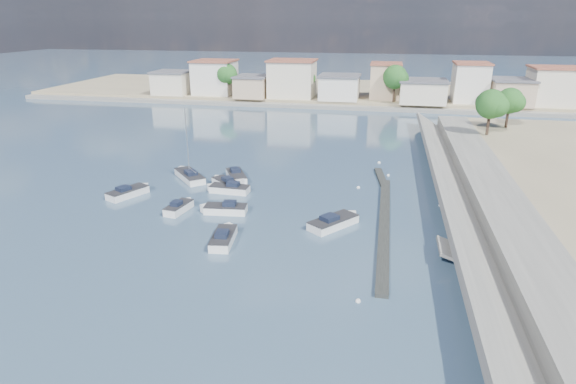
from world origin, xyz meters
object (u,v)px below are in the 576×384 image
object	(u,v)px
motorboat_c	(228,189)
motorboat_d	(223,209)
motorboat_f	(225,183)
sailboat	(189,175)
motorboat_b	(180,207)
motorboat_e	(130,192)
motorboat_a	(224,238)
motorboat_h	(335,222)
motorboat_g	(237,177)

from	to	relation	value
motorboat_c	motorboat_d	world-z (taller)	same
motorboat_f	sailboat	distance (m)	5.54
motorboat_b	motorboat_f	xyz separation A→B (m)	(2.11, 8.33, 0.00)
motorboat_b	motorboat_e	xyz separation A→B (m)	(-7.38, 3.15, 0.00)
motorboat_c	motorboat_a	bearing A→B (deg)	-73.35
motorboat_a	sailboat	size ratio (longest dim) A/B	0.56
motorboat_a	motorboat_h	bearing A→B (deg)	29.95
motorboat_b	motorboat_a	bearing A→B (deg)	-41.36
motorboat_a	motorboat_d	size ratio (longest dim) A/B	1.03
motorboat_f	motorboat_g	world-z (taller)	same
motorboat_e	motorboat_h	distance (m)	23.83
motorboat_f	motorboat_c	bearing A→B (deg)	-63.59
motorboat_f	motorboat_e	bearing A→B (deg)	-151.33
motorboat_b	motorboat_c	xyz separation A→B (m)	(3.10, 6.34, 0.00)
motorboat_a	motorboat_g	xyz separation A→B (m)	(-4.01, 16.79, 0.00)
motorboat_c	motorboat_e	size ratio (longest dim) A/B	0.99
motorboat_d	motorboat_e	distance (m)	12.28
motorboat_d	motorboat_h	distance (m)	11.62
motorboat_d	motorboat_b	bearing A→B (deg)	-175.03
motorboat_d	sailboat	xyz separation A→B (m)	(-7.74, 9.68, 0.04)
motorboat_d	motorboat_f	distance (m)	8.31
motorboat_d	motorboat_e	xyz separation A→B (m)	(-11.96, 2.75, 0.00)
motorboat_a	motorboat_f	distance (m)	15.05
motorboat_d	motorboat_f	size ratio (longest dim) A/B	1.19
motorboat_c	sailboat	bearing A→B (deg)	149.09
motorboat_c	motorboat_e	bearing A→B (deg)	-163.07
motorboat_a	motorboat_b	distance (m)	9.04
motorboat_a	motorboat_h	distance (m)	10.83
motorboat_a	motorboat_g	size ratio (longest dim) A/B	0.98
motorboat_g	sailboat	world-z (taller)	sailboat
motorboat_g	motorboat_e	bearing A→B (deg)	-142.92
motorboat_a	motorboat_h	size ratio (longest dim) A/B	0.95
motorboat_d	motorboat_e	world-z (taller)	same
motorboat_c	motorboat_h	distance (m)	14.77
motorboat_f	sailboat	world-z (taller)	sailboat
sailboat	motorboat_b	bearing A→B (deg)	-72.64
motorboat_e	motorboat_f	xyz separation A→B (m)	(9.49, 5.19, -0.00)
motorboat_h	sailboat	size ratio (longest dim) A/B	0.59
motorboat_d	motorboat_e	size ratio (longest dim) A/B	0.97
motorboat_e	sailboat	xyz separation A→B (m)	(4.23, 6.93, 0.04)
motorboat_e	motorboat_d	bearing A→B (deg)	-12.94
motorboat_a	motorboat_h	world-z (taller)	same
motorboat_a	motorboat_f	bearing A→B (deg)	108.09
motorboat_b	motorboat_e	bearing A→B (deg)	156.89
motorboat_h	sailboat	bearing A→B (deg)	151.13
motorboat_e	motorboat_a	bearing A→B (deg)	-32.78
motorboat_g	sailboat	size ratio (longest dim) A/B	0.58
motorboat_d	motorboat_h	xyz separation A→B (m)	(11.58, -0.97, 0.00)
motorboat_a	motorboat_f	size ratio (longest dim) A/B	1.23
motorboat_c	motorboat_f	world-z (taller)	same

